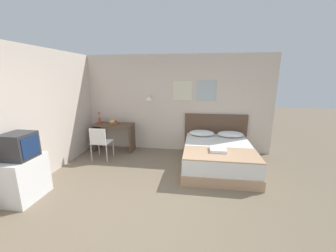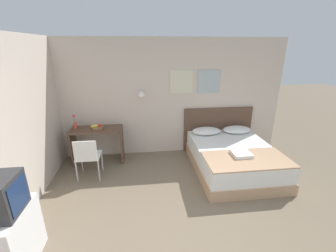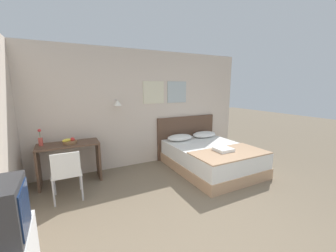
% 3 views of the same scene
% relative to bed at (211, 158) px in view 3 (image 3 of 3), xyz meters
% --- Properties ---
extents(ground_plane, '(24.00, 24.00, 0.00)m').
position_rel_bed_xyz_m(ground_plane, '(-1.27, -1.85, -0.27)').
color(ground_plane, '#756651').
extents(wall_back, '(5.50, 0.31, 2.65)m').
position_rel_bed_xyz_m(wall_back, '(-1.26, 1.08, 1.06)').
color(wall_back, beige).
rests_on(wall_back, ground_plane).
extents(bed, '(1.55, 1.99, 0.54)m').
position_rel_bed_xyz_m(bed, '(0.00, 0.00, 0.00)').
color(bed, tan).
rests_on(bed, ground_plane).
extents(headboard, '(1.67, 0.06, 1.07)m').
position_rel_bed_xyz_m(headboard, '(-0.00, 1.03, 0.27)').
color(headboard, brown).
rests_on(headboard, ground_plane).
extents(pillow_left, '(0.66, 0.41, 0.15)m').
position_rel_bed_xyz_m(pillow_left, '(-0.37, 0.74, 0.35)').
color(pillow_left, white).
rests_on(pillow_left, bed).
extents(pillow_right, '(0.66, 0.41, 0.15)m').
position_rel_bed_xyz_m(pillow_right, '(0.37, 0.74, 0.35)').
color(pillow_right, white).
rests_on(pillow_right, bed).
extents(throw_blanket, '(1.51, 0.80, 0.02)m').
position_rel_bed_xyz_m(throw_blanket, '(0.00, -0.58, 0.28)').
color(throw_blanket, tan).
rests_on(throw_blanket, bed).
extents(folded_towel_near_foot, '(0.33, 0.32, 0.06)m').
position_rel_bed_xyz_m(folded_towel_near_foot, '(-0.05, -0.44, 0.33)').
color(folded_towel_near_foot, white).
rests_on(folded_towel_near_foot, throw_blanket).
extents(desk, '(1.09, 0.49, 0.78)m').
position_rel_bed_xyz_m(desk, '(-2.82, 0.74, 0.26)').
color(desk, brown).
rests_on(desk, ground_plane).
extents(desk_chair, '(0.45, 0.45, 0.84)m').
position_rel_bed_xyz_m(desk_chair, '(-2.89, 0.03, 0.24)').
color(desk_chair, white).
rests_on(desk_chair, ground_plane).
extents(fruit_bowl, '(0.26, 0.25, 0.11)m').
position_rel_bed_xyz_m(fruit_bowl, '(-2.79, 0.71, 0.55)').
color(fruit_bowl, brown).
rests_on(fruit_bowl, desk).
extents(flower_vase, '(0.07, 0.07, 0.31)m').
position_rel_bed_xyz_m(flower_vase, '(-3.27, 0.81, 0.62)').
color(flower_vase, '#D14C42').
rests_on(flower_vase, desk).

